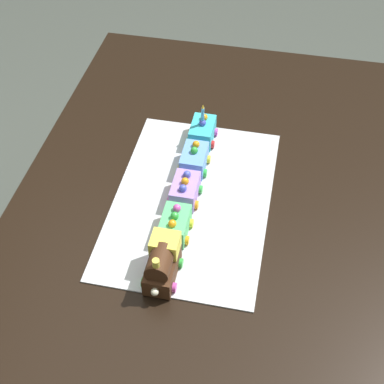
{
  "coord_description": "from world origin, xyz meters",
  "views": [
    {
      "loc": [
        -1.01,
        -0.16,
        1.81
      ],
      "look_at": [
        -0.05,
        0.03,
        0.77
      ],
      "focal_mm": 51.94,
      "sensor_mm": 36.0,
      "label": 1
    }
  ],
  "objects_px": {
    "cake_locomotive": "(162,263)",
    "cake_car_caboose_mint_green": "(175,225)",
    "dining_table": "(208,215)",
    "cake_car_hopper_sky_blue": "(194,159)",
    "cake_car_tanker_turquoise": "(202,132)",
    "birthday_candle": "(203,113)",
    "cake_car_flatbed_lavender": "(185,190)"
  },
  "relations": [
    {
      "from": "cake_locomotive",
      "to": "cake_car_caboose_mint_green",
      "type": "bearing_deg",
      "value": 0.0
    },
    {
      "from": "dining_table",
      "to": "cake_car_hopper_sky_blue",
      "type": "relative_size",
      "value": 14.0
    },
    {
      "from": "dining_table",
      "to": "cake_locomotive",
      "type": "relative_size",
      "value": 10.0
    },
    {
      "from": "cake_car_tanker_turquoise",
      "to": "birthday_candle",
      "type": "xyz_separation_m",
      "value": [
        -0.0,
        -0.0,
        0.07
      ]
    },
    {
      "from": "cake_locomotive",
      "to": "cake_car_caboose_mint_green",
      "type": "xyz_separation_m",
      "value": [
        0.13,
        0.0,
        -0.02
      ]
    },
    {
      "from": "cake_locomotive",
      "to": "cake_car_flatbed_lavender",
      "type": "height_order",
      "value": "cake_locomotive"
    },
    {
      "from": "cake_car_caboose_mint_green",
      "to": "birthday_candle",
      "type": "xyz_separation_m",
      "value": [
        0.35,
        -0.0,
        0.07
      ]
    },
    {
      "from": "cake_car_tanker_turquoise",
      "to": "cake_car_caboose_mint_green",
      "type": "bearing_deg",
      "value": 180.0
    },
    {
      "from": "cake_car_caboose_mint_green",
      "to": "cake_locomotive",
      "type": "bearing_deg",
      "value": -180.0
    },
    {
      "from": "cake_car_caboose_mint_green",
      "to": "cake_car_hopper_sky_blue",
      "type": "xyz_separation_m",
      "value": [
        0.24,
        0.0,
        -0.0
      ]
    },
    {
      "from": "cake_locomotive",
      "to": "cake_car_tanker_turquoise",
      "type": "height_order",
      "value": "cake_locomotive"
    },
    {
      "from": "cake_car_flatbed_lavender",
      "to": "cake_car_hopper_sky_blue",
      "type": "bearing_deg",
      "value": 0.0
    },
    {
      "from": "dining_table",
      "to": "cake_car_caboose_mint_green",
      "type": "bearing_deg",
      "value": 162.27
    },
    {
      "from": "cake_car_caboose_mint_green",
      "to": "cake_car_hopper_sky_blue",
      "type": "distance_m",
      "value": 0.24
    },
    {
      "from": "cake_locomotive",
      "to": "birthday_candle",
      "type": "distance_m",
      "value": 0.49
    },
    {
      "from": "cake_car_hopper_sky_blue",
      "to": "cake_locomotive",
      "type": "bearing_deg",
      "value": -180.0
    },
    {
      "from": "cake_car_flatbed_lavender",
      "to": "birthday_candle",
      "type": "relative_size",
      "value": 1.86
    },
    {
      "from": "dining_table",
      "to": "cake_car_flatbed_lavender",
      "type": "xyz_separation_m",
      "value": [
        -0.05,
        0.05,
        0.14
      ]
    },
    {
      "from": "cake_car_flatbed_lavender",
      "to": "cake_car_tanker_turquoise",
      "type": "height_order",
      "value": "same"
    },
    {
      "from": "cake_car_caboose_mint_green",
      "to": "cake_car_tanker_turquoise",
      "type": "height_order",
      "value": "same"
    },
    {
      "from": "cake_car_flatbed_lavender",
      "to": "cake_car_tanker_turquoise",
      "type": "relative_size",
      "value": 1.0
    },
    {
      "from": "cake_locomotive",
      "to": "cake_car_hopper_sky_blue",
      "type": "relative_size",
      "value": 1.4
    },
    {
      "from": "dining_table",
      "to": "cake_car_tanker_turquoise",
      "type": "xyz_separation_m",
      "value": [
        0.19,
        0.05,
        0.14
      ]
    },
    {
      "from": "cake_car_hopper_sky_blue",
      "to": "birthday_candle",
      "type": "xyz_separation_m",
      "value": [
        0.12,
        -0.0,
        0.07
      ]
    },
    {
      "from": "cake_car_caboose_mint_green",
      "to": "birthday_candle",
      "type": "height_order",
      "value": "birthday_candle"
    },
    {
      "from": "dining_table",
      "to": "cake_car_flatbed_lavender",
      "type": "distance_m",
      "value": 0.16
    },
    {
      "from": "cake_car_hopper_sky_blue",
      "to": "cake_car_tanker_turquoise",
      "type": "distance_m",
      "value": 0.12
    },
    {
      "from": "cake_car_hopper_sky_blue",
      "to": "cake_car_flatbed_lavender",
      "type": "bearing_deg",
      "value": 180.0
    },
    {
      "from": "cake_locomotive",
      "to": "cake_car_hopper_sky_blue",
      "type": "bearing_deg",
      "value": 0.0
    },
    {
      "from": "cake_car_flatbed_lavender",
      "to": "birthday_candle",
      "type": "xyz_separation_m",
      "value": [
        0.24,
        -0.0,
        0.07
      ]
    },
    {
      "from": "cake_car_hopper_sky_blue",
      "to": "birthday_candle",
      "type": "relative_size",
      "value": 1.86
    },
    {
      "from": "cake_car_flatbed_lavender",
      "to": "cake_car_caboose_mint_green",
      "type": "bearing_deg",
      "value": 180.0
    }
  ]
}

